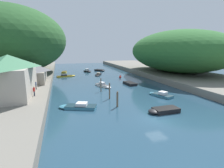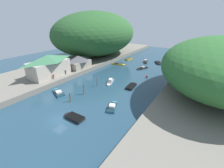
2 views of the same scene
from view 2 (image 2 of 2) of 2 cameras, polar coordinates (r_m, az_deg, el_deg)
water_surface at (r=54.69m, az=5.60°, el=2.75°), size 130.00×130.00×0.00m
left_bank at (r=69.53m, az=-13.46°, el=7.54°), size 22.00×120.00×1.57m
right_bank at (r=49.05m, az=33.05°, el=-2.86°), size 22.00×120.00×1.57m
hillside_left at (r=79.72m, az=-6.12°, el=18.46°), size 34.28×47.99×21.23m
hillside_right at (r=48.10m, az=36.50°, el=5.92°), size 29.24×40.94×14.09m
waterfront_building at (r=54.52m, az=-23.02°, el=6.63°), size 7.38×13.72×7.03m
boathouse_shed at (r=60.48m, az=-12.74°, el=8.37°), size 6.58×9.36×4.72m
boat_near_quay at (r=73.68m, az=12.63°, el=8.24°), size 2.95×4.08×1.37m
boat_white_cruiser at (r=45.20m, az=-19.85°, el=-2.97°), size 6.43×4.12×0.97m
boat_navy_launch at (r=64.32m, az=11.30°, el=5.93°), size 3.69×5.92×0.85m
boat_red_skiff at (r=49.29m, az=-0.79°, el=0.86°), size 3.32×5.86×1.13m
boat_far_right_bank at (r=33.71m, az=-14.61°, el=-12.01°), size 4.94×2.16×0.68m
boat_yellow_tender at (r=47.00m, az=7.61°, el=-0.61°), size 2.56×5.81×0.64m
boat_cabin_cruiser at (r=36.13m, az=0.27°, el=-8.44°), size 3.61×5.52×1.10m
boat_open_rowboat at (r=78.31m, az=6.60°, el=9.48°), size 2.38×5.39×0.56m
boat_far_upstream at (r=73.64m, az=17.29°, el=7.64°), size 4.48×5.11×0.62m
boat_mid_channel at (r=68.94m, az=2.58°, el=7.61°), size 6.54×3.13×0.92m
mooring_post_nearest at (r=39.41m, az=-15.70°, el=-4.78°), size 0.32×0.32×2.68m
mooring_post_second at (r=42.19m, az=-10.72°, el=-1.90°), size 0.27×0.27×3.17m
mooring_post_middle at (r=46.48m, az=-5.73°, el=0.87°), size 0.22×0.22×3.09m
channel_buoy_near at (r=55.02m, az=13.17°, el=2.86°), size 0.79×0.79×1.18m
person_on_quay at (r=54.65m, az=-17.28°, el=4.58°), size 0.25×0.40×1.69m
person_by_boathouse at (r=51.59m, az=-21.41°, el=2.84°), size 0.33×0.43×1.69m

